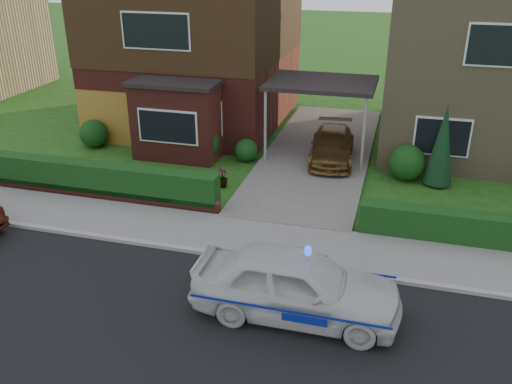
% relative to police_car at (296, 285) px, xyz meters
% --- Properties ---
extents(ground, '(120.00, 120.00, 0.00)m').
position_rel_police_car_xyz_m(ground, '(-1.13, -1.28, -0.74)').
color(ground, '#174E14').
rests_on(ground, ground).
extents(road, '(60.00, 6.00, 0.02)m').
position_rel_police_car_xyz_m(road, '(-1.13, -1.28, -0.74)').
color(road, black).
rests_on(road, ground).
extents(kerb, '(60.00, 0.16, 0.12)m').
position_rel_police_car_xyz_m(kerb, '(-1.13, 1.77, -0.68)').
color(kerb, '#9E9993').
rests_on(kerb, ground).
extents(sidewalk, '(60.00, 2.00, 0.10)m').
position_rel_police_car_xyz_m(sidewalk, '(-1.13, 2.82, -0.69)').
color(sidewalk, slate).
rests_on(sidewalk, ground).
extents(driveway, '(3.80, 12.00, 0.12)m').
position_rel_police_car_xyz_m(driveway, '(-1.13, 9.72, -0.68)').
color(driveway, '#666059').
rests_on(driveway, ground).
extents(house_left, '(7.50, 9.53, 7.25)m').
position_rel_police_car_xyz_m(house_left, '(-6.91, 12.62, 3.07)').
color(house_left, maroon).
rests_on(house_left, ground).
extents(house_right, '(7.50, 8.06, 7.25)m').
position_rel_police_car_xyz_m(house_right, '(4.67, 12.71, 2.92)').
color(house_right, '#8F7D58').
rests_on(house_right, ground).
extents(carport_link, '(3.80, 3.00, 2.77)m').
position_rel_police_car_xyz_m(carport_link, '(-1.13, 9.67, 1.91)').
color(carport_link, black).
rests_on(carport_link, ground).
extents(garage_door, '(2.20, 0.10, 2.10)m').
position_rel_police_car_xyz_m(garage_door, '(-9.37, 8.68, 0.31)').
color(garage_door, olive).
rests_on(garage_door, ground).
extents(dwarf_wall, '(7.70, 0.25, 0.36)m').
position_rel_police_car_xyz_m(dwarf_wall, '(-6.93, 4.02, -0.56)').
color(dwarf_wall, maroon).
rests_on(dwarf_wall, ground).
extents(hedge_left, '(7.50, 0.55, 0.90)m').
position_rel_police_car_xyz_m(hedge_left, '(-6.93, 4.17, -0.74)').
color(hedge_left, '#103411').
rests_on(hedge_left, ground).
extents(hedge_right, '(7.50, 0.55, 0.80)m').
position_rel_police_car_xyz_m(hedge_right, '(4.67, 4.07, -0.74)').
color(hedge_right, '#103411').
rests_on(hedge_right, ground).
extents(shrub_left_far, '(1.08, 1.08, 1.08)m').
position_rel_police_car_xyz_m(shrub_left_far, '(-9.63, 8.22, -0.20)').
color(shrub_left_far, '#103411').
rests_on(shrub_left_far, ground).
extents(shrub_left_mid, '(1.32, 1.32, 1.32)m').
position_rel_police_car_xyz_m(shrub_left_mid, '(-5.13, 8.02, -0.08)').
color(shrub_left_mid, '#103411').
rests_on(shrub_left_mid, ground).
extents(shrub_left_near, '(0.84, 0.84, 0.84)m').
position_rel_police_car_xyz_m(shrub_left_near, '(-3.53, 8.32, -0.32)').
color(shrub_left_near, '#103411').
rests_on(shrub_left_near, ground).
extents(shrub_right_near, '(1.20, 1.20, 1.20)m').
position_rel_police_car_xyz_m(shrub_right_near, '(2.07, 8.12, -0.14)').
color(shrub_right_near, '#103411').
rests_on(shrub_right_near, ground).
extents(conifer_a, '(0.90, 0.90, 2.60)m').
position_rel_police_car_xyz_m(conifer_a, '(3.07, 7.92, 0.56)').
color(conifer_a, black).
rests_on(conifer_a, ground).
extents(police_car, '(4.00, 4.36, 1.65)m').
position_rel_police_car_xyz_m(police_car, '(0.00, 0.00, 0.00)').
color(police_car, silver).
rests_on(police_car, ground).
extents(driveway_car, '(1.82, 3.79, 1.07)m').
position_rel_police_car_xyz_m(driveway_car, '(-0.53, 9.01, -0.09)').
color(driveway_car, brown).
rests_on(driveway_car, driveway).
extents(potted_plant_a, '(0.40, 0.31, 0.67)m').
position_rel_police_car_xyz_m(potted_plant_a, '(-5.59, 4.72, -0.41)').
color(potted_plant_a, gray).
rests_on(potted_plant_a, ground).
extents(potted_plant_b, '(0.53, 0.47, 0.82)m').
position_rel_police_car_xyz_m(potted_plant_b, '(-4.81, 7.72, -0.33)').
color(potted_plant_b, gray).
rests_on(potted_plant_b, ground).
extents(potted_plant_c, '(0.39, 0.39, 0.66)m').
position_rel_police_car_xyz_m(potted_plant_c, '(-3.63, 5.90, -0.41)').
color(potted_plant_c, gray).
rests_on(potted_plant_c, ground).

